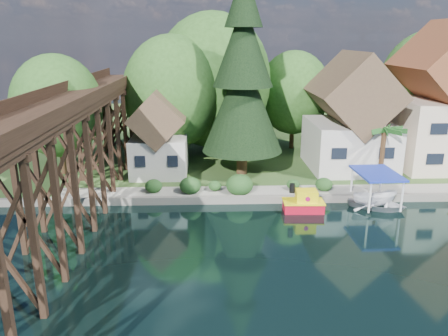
{
  "coord_description": "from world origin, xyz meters",
  "views": [
    {
      "loc": [
        -6.43,
        -24.43,
        12.67
      ],
      "look_at": [
        -5.37,
        6.0,
        3.55
      ],
      "focal_mm": 35.0,
      "sensor_mm": 36.0,
      "label": 1
    }
  ],
  "objects_px": {
    "trestle_bridge": "(71,148)",
    "house_left": "(351,120)",
    "house_center": "(443,106)",
    "boat_canopy": "(375,192)",
    "boat_white_a": "(377,203)",
    "palm_tree": "(384,131)",
    "tugboat": "(304,203)",
    "shed": "(159,139)",
    "conifer": "(243,79)"
  },
  "relations": [
    {
      "from": "trestle_bridge",
      "to": "house_left",
      "type": "bearing_deg",
      "value": 25.21
    },
    {
      "from": "trestle_bridge",
      "to": "house_center",
      "type": "relative_size",
      "value": 3.18
    },
    {
      "from": "house_center",
      "to": "boat_canopy",
      "type": "xyz_separation_m",
      "value": [
        -9.58,
        -9.49,
        -5.22
      ]
    },
    {
      "from": "house_center",
      "to": "boat_white_a",
      "type": "relative_size",
      "value": 3.24
    },
    {
      "from": "palm_tree",
      "to": "boat_white_a",
      "type": "xyz_separation_m",
      "value": [
        -2.23,
        -5.38,
        -4.48
      ]
    },
    {
      "from": "trestle_bridge",
      "to": "boat_white_a",
      "type": "height_order",
      "value": "trestle_bridge"
    },
    {
      "from": "trestle_bridge",
      "to": "house_left",
      "type": "xyz_separation_m",
      "value": [
        23.0,
        10.83,
        -0.21
      ]
    },
    {
      "from": "palm_tree",
      "to": "tugboat",
      "type": "height_order",
      "value": "palm_tree"
    },
    {
      "from": "house_center",
      "to": "shed",
      "type": "bearing_deg",
      "value": -175.76
    },
    {
      "from": "trestle_bridge",
      "to": "house_center",
      "type": "xyz_separation_m",
      "value": [
        32.0,
        11.33,
        1.07
      ]
    },
    {
      "from": "trestle_bridge",
      "to": "house_center",
      "type": "distance_m",
      "value": 33.96
    },
    {
      "from": "palm_tree",
      "to": "boat_white_a",
      "type": "relative_size",
      "value": 1.18
    },
    {
      "from": "conifer",
      "to": "boat_canopy",
      "type": "xyz_separation_m",
      "value": [
        9.82,
        -7.45,
        -7.97
      ]
    },
    {
      "from": "boat_white_a",
      "to": "tugboat",
      "type": "bearing_deg",
      "value": 120.93
    },
    {
      "from": "house_center",
      "to": "palm_tree",
      "type": "height_order",
      "value": "house_center"
    },
    {
      "from": "palm_tree",
      "to": "tugboat",
      "type": "distance_m",
      "value": 10.71
    },
    {
      "from": "tugboat",
      "to": "boat_canopy",
      "type": "xyz_separation_m",
      "value": [
        5.72,
        0.77,
        0.53
      ]
    },
    {
      "from": "house_left",
      "to": "palm_tree",
      "type": "xyz_separation_m",
      "value": [
        1.69,
        -4.04,
        -0.22
      ]
    },
    {
      "from": "shed",
      "to": "tugboat",
      "type": "relative_size",
      "value": 2.52
    },
    {
      "from": "house_left",
      "to": "palm_tree",
      "type": "distance_m",
      "value": 4.38
    },
    {
      "from": "trestle_bridge",
      "to": "house_center",
      "type": "bearing_deg",
      "value": 19.49
    },
    {
      "from": "boat_white_a",
      "to": "boat_canopy",
      "type": "distance_m",
      "value": 0.86
    },
    {
      "from": "shed",
      "to": "trestle_bridge",
      "type": "bearing_deg",
      "value": -118.19
    },
    {
      "from": "trestle_bridge",
      "to": "tugboat",
      "type": "relative_size",
      "value": 14.16
    },
    {
      "from": "house_left",
      "to": "boat_white_a",
      "type": "bearing_deg",
      "value": -93.27
    },
    {
      "from": "house_center",
      "to": "conifer",
      "type": "xyz_separation_m",
      "value": [
        -19.4,
        -2.04,
        2.74
      ]
    },
    {
      "from": "trestle_bridge",
      "to": "conifer",
      "type": "xyz_separation_m",
      "value": [
        12.6,
        9.29,
        3.81
      ]
    },
    {
      "from": "palm_tree",
      "to": "tugboat",
      "type": "xyz_separation_m",
      "value": [
        -7.99,
        -5.72,
        -4.26
      ]
    },
    {
      "from": "house_center",
      "to": "conifer",
      "type": "distance_m",
      "value": 19.7
    },
    {
      "from": "boat_white_a",
      "to": "house_center",
      "type": "bearing_deg",
      "value": -16.38
    },
    {
      "from": "trestle_bridge",
      "to": "boat_canopy",
      "type": "height_order",
      "value": "trestle_bridge"
    },
    {
      "from": "boat_canopy",
      "to": "trestle_bridge",
      "type": "bearing_deg",
      "value": -175.31
    },
    {
      "from": "trestle_bridge",
      "to": "palm_tree",
      "type": "relative_size",
      "value": 8.72
    },
    {
      "from": "boat_canopy",
      "to": "shed",
      "type": "bearing_deg",
      "value": 156.74
    },
    {
      "from": "house_left",
      "to": "tugboat",
      "type": "bearing_deg",
      "value": -122.83
    },
    {
      "from": "house_center",
      "to": "boat_white_a",
      "type": "distance_m",
      "value": 15.0
    },
    {
      "from": "house_left",
      "to": "boat_white_a",
      "type": "height_order",
      "value": "house_left"
    },
    {
      "from": "shed",
      "to": "house_left",
      "type": "bearing_deg",
      "value": 4.77
    },
    {
      "from": "conifer",
      "to": "boat_canopy",
      "type": "relative_size",
      "value": 4.06
    },
    {
      "from": "trestle_bridge",
      "to": "palm_tree",
      "type": "xyz_separation_m",
      "value": [
        24.69,
        6.79,
        -0.43
      ]
    },
    {
      "from": "shed",
      "to": "boat_canopy",
      "type": "relative_size",
      "value": 1.77
    },
    {
      "from": "boat_canopy",
      "to": "tugboat",
      "type": "bearing_deg",
      "value": -172.35
    },
    {
      "from": "conifer",
      "to": "house_left",
      "type": "bearing_deg",
      "value": 8.42
    },
    {
      "from": "house_left",
      "to": "tugboat",
      "type": "xyz_separation_m",
      "value": [
        -6.3,
        -9.76,
        -4.47
      ]
    },
    {
      "from": "shed",
      "to": "boat_canopy",
      "type": "bearing_deg",
      "value": -23.26
    },
    {
      "from": "conifer",
      "to": "tugboat",
      "type": "xyz_separation_m",
      "value": [
        4.1,
        -8.22,
        -8.49
      ]
    },
    {
      "from": "tugboat",
      "to": "boat_canopy",
      "type": "distance_m",
      "value": 5.8
    },
    {
      "from": "conifer",
      "to": "boat_canopy",
      "type": "bearing_deg",
      "value": -37.18
    },
    {
      "from": "shed",
      "to": "boat_canopy",
      "type": "xyz_separation_m",
      "value": [
        17.42,
        -7.49,
        -2.63
      ]
    },
    {
      "from": "boat_white_a",
      "to": "palm_tree",
      "type": "bearing_deg",
      "value": 5.01
    }
  ]
}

